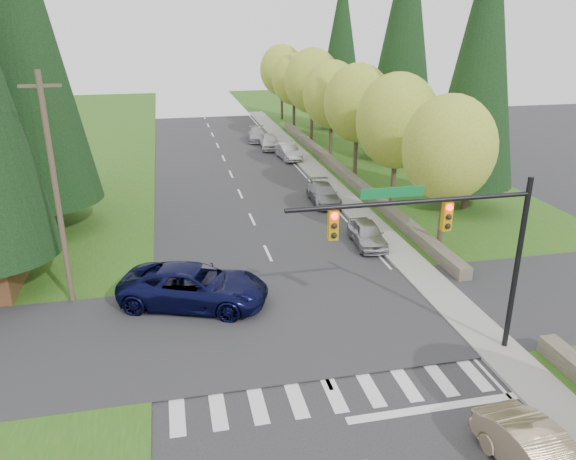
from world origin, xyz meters
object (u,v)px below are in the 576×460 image
object	(u,v)px
suv_navy	(194,286)
parked_car_d	(269,142)
parked_car_b	(324,194)
parked_car_c	(288,152)
sedan_champagne	(541,460)
parked_car_a	(367,234)
parked_car_e	(257,135)

from	to	relation	value
suv_navy	parked_car_d	size ratio (longest dim) A/B	1.56
parked_car_b	parked_car_c	distance (m)	12.71
sedan_champagne	parked_car_a	xyz separation A→B (m)	(1.24, 17.12, -0.05)
parked_car_c	parked_car_d	distance (m)	4.52
suv_navy	parked_car_c	bearing A→B (deg)	-0.89
parked_car_d	parked_car_e	bearing A→B (deg)	103.25
suv_navy	parked_car_e	distance (m)	34.78
suv_navy	parked_car_b	xyz separation A→B (m)	(9.44, 12.72, -0.26)
sedan_champagne	suv_navy	distance (m)	14.86
parked_car_b	parked_car_c	size ratio (longest dim) A/B	1.05
parked_car_c	parked_car_d	size ratio (longest dim) A/B	1.01
parked_car_a	parked_car_c	size ratio (longest dim) A/B	0.95
suv_navy	parked_car_b	world-z (taller)	suv_navy
suv_navy	parked_car_b	bearing A→B (deg)	-16.46
sedan_champagne	parked_car_d	size ratio (longest dim) A/B	1.06
parked_car_a	sedan_champagne	bearing A→B (deg)	-90.34
sedan_champagne	parked_car_a	distance (m)	17.16
parked_car_a	parked_car_b	xyz separation A→B (m)	(-0.32, 7.78, -0.04)
parked_car_e	sedan_champagne	bearing A→B (deg)	-82.62
parked_car_b	parked_car_c	xyz separation A→B (m)	(0.32, 12.70, 0.05)
parked_car_a	parked_car_d	distance (m)	24.94
parked_car_d	parked_car_e	distance (m)	3.93
sedan_champagne	parked_car_b	size ratio (longest dim) A/B	1.00
parked_car_a	parked_car_e	xyz separation A→B (m)	(-1.40, 28.82, -0.05)
suv_navy	parked_car_d	distance (m)	31.16
suv_navy	parked_car_c	distance (m)	27.23
parked_car_b	parked_car_a	bearing A→B (deg)	-84.92
parked_car_b	sedan_champagne	bearing A→B (deg)	-89.38
suv_navy	parked_car_a	distance (m)	10.94
sedan_champagne	parked_car_c	bearing A→B (deg)	82.42
sedan_champagne	parked_car_e	size ratio (longest dim) A/B	1.02
parked_car_a	parked_car_e	bearing A→B (deg)	96.58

